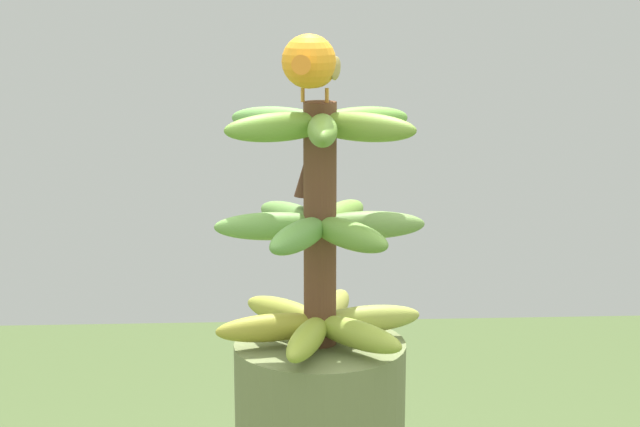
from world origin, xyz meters
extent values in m
cylinder|color=brown|center=(0.00, 0.00, 1.44)|extent=(0.04, 0.04, 0.33)
ellipsoid|color=olive|center=(0.02, 0.06, 1.30)|extent=(0.08, 0.16, 0.04)
ellipsoid|color=#93A53A|center=(-0.04, 0.05, 1.30)|extent=(0.13, 0.14, 0.04)
ellipsoid|color=#9AA341|center=(-0.06, -0.01, 1.30)|extent=(0.16, 0.07, 0.04)
ellipsoid|color=olive|center=(-0.02, -0.06, 1.30)|extent=(0.08, 0.16, 0.04)
ellipsoid|color=#9DA138|center=(0.04, -0.05, 1.30)|extent=(0.13, 0.14, 0.04)
ellipsoid|color=olive|center=(0.06, 0.01, 1.30)|extent=(0.16, 0.07, 0.04)
ellipsoid|color=#5D9240|center=(0.03, 0.06, 1.44)|extent=(0.11, 0.16, 0.04)
ellipsoid|color=olive|center=(-0.03, 0.05, 1.44)|extent=(0.12, 0.15, 0.04)
ellipsoid|color=olive|center=(-0.06, 0.00, 1.44)|extent=(0.16, 0.05, 0.04)
ellipsoid|color=olive|center=(-0.03, -0.06, 1.44)|extent=(0.11, 0.16, 0.04)
ellipsoid|color=#649243|center=(0.03, -0.05, 1.44)|extent=(0.12, 0.15, 0.04)
ellipsoid|color=#679A43|center=(0.06, 0.00, 1.44)|extent=(0.16, 0.05, 0.04)
ellipsoid|color=olive|center=(-0.05, 0.03, 1.58)|extent=(0.15, 0.12, 0.04)
ellipsoid|color=#619937|center=(-0.05, -0.03, 1.58)|extent=(0.16, 0.11, 0.04)
ellipsoid|color=#659833|center=(0.00, -0.06, 1.58)|extent=(0.04, 0.16, 0.04)
ellipsoid|color=#609744|center=(0.05, -0.03, 1.58)|extent=(0.15, 0.12, 0.04)
ellipsoid|color=olive|center=(0.05, 0.03, 1.58)|extent=(0.16, 0.11, 0.04)
ellipsoid|color=olive|center=(0.00, 0.06, 1.58)|extent=(0.04, 0.16, 0.04)
cone|color=#4C2D1E|center=(0.02, -0.03, 1.50)|extent=(0.04, 0.04, 0.06)
cylinder|color=#C68933|center=(0.02, 0.00, 1.61)|extent=(0.00, 0.01, 0.02)
cylinder|color=#C68933|center=(-0.01, 0.01, 1.61)|extent=(0.01, 0.01, 0.02)
ellipsoid|color=orange|center=(0.01, 0.01, 1.65)|extent=(0.07, 0.12, 0.05)
ellipsoid|color=olive|center=(0.03, 0.00, 1.65)|extent=(0.02, 0.08, 0.03)
ellipsoid|color=olive|center=(-0.02, 0.01, 1.65)|extent=(0.02, 0.08, 0.03)
cube|color=olive|center=(-0.01, -0.07, 1.65)|extent=(0.04, 0.07, 0.01)
sphere|color=orange|center=(0.02, 0.05, 1.66)|extent=(0.07, 0.07, 0.07)
sphere|color=black|center=(-0.01, 0.07, 1.67)|extent=(0.01, 0.01, 0.01)
cone|color=orange|center=(0.02, 0.10, 1.66)|extent=(0.03, 0.04, 0.02)
camera|label=1|loc=(0.07, 1.38, 1.76)|focal=59.87mm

